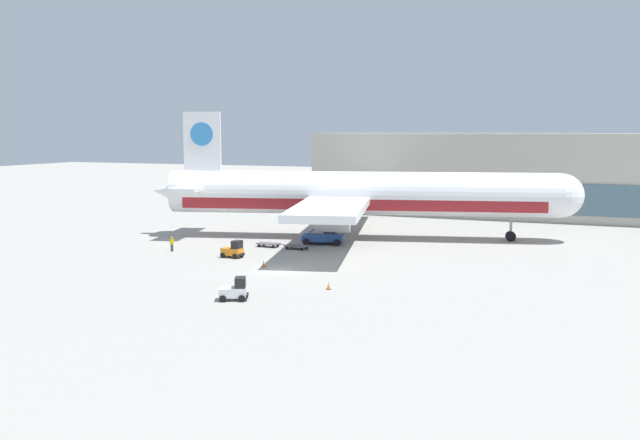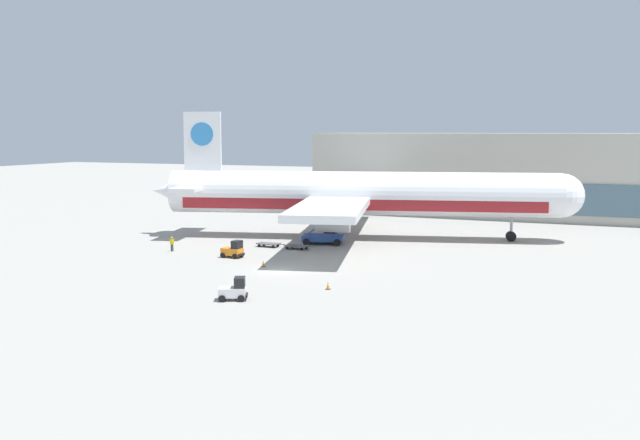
% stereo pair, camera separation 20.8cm
% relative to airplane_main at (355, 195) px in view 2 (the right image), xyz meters
% --- Properties ---
extents(ground_plane, '(400.00, 400.00, 0.00)m').
position_rel_airplane_main_xyz_m(ground_plane, '(0.04, -24.26, -5.84)').
color(ground_plane, '#9E9B93').
extents(terminal_building, '(90.00, 18.20, 14.00)m').
position_rel_airplane_main_xyz_m(terminal_building, '(27.95, 34.93, 1.15)').
color(terminal_building, '#BCB7A8').
rests_on(terminal_building, ground_plane).
extents(airplane_main, '(57.04, 48.50, 17.00)m').
position_rel_airplane_main_xyz_m(airplane_main, '(0.00, 0.00, 0.00)').
color(airplane_main, white).
rests_on(airplane_main, ground_plane).
extents(scissor_lift_loader, '(5.77, 4.43, 4.99)m').
position_rel_airplane_main_xyz_m(scissor_lift_loader, '(-2.10, -6.33, -3.91)').
color(scissor_lift_loader, '#284C99').
rests_on(scissor_lift_loader, ground_plane).
extents(baggage_tug_foreground, '(2.80, 2.40, 2.00)m').
position_rel_airplane_main_xyz_m(baggage_tug_foreground, '(2.19, -37.61, -4.96)').
color(baggage_tug_foreground, silver).
rests_on(baggage_tug_foreground, ground_plane).
extents(baggage_tug_mid, '(2.53, 1.76, 2.00)m').
position_rel_airplane_main_xyz_m(baggage_tug_mid, '(-7.92, -19.43, -4.96)').
color(baggage_tug_mid, orange).
rests_on(baggage_tug_mid, ground_plane).
extents(baggage_dolly_lead, '(3.72, 1.59, 0.48)m').
position_rel_airplane_main_xyz_m(baggage_dolly_lead, '(-7.55, -11.11, -5.45)').
color(baggage_dolly_lead, '#56565B').
rests_on(baggage_dolly_lead, ground_plane).
extents(baggage_dolly_second, '(3.72, 1.59, 0.48)m').
position_rel_airplane_main_xyz_m(baggage_dolly_second, '(-3.55, -11.41, -5.45)').
color(baggage_dolly_second, '#56565B').
rests_on(baggage_dolly_second, ground_plane).
extents(ground_crew_near, '(0.57, 0.27, 1.78)m').
position_rel_airplane_main_xyz_m(ground_crew_near, '(-16.85, -18.45, -4.79)').
color(ground_crew_near, black).
rests_on(ground_crew_near, ground_plane).
extents(traffic_cone_near, '(0.40, 0.40, 0.77)m').
position_rel_airplane_main_xyz_m(traffic_cone_near, '(8.11, -30.72, -5.46)').
color(traffic_cone_near, black).
rests_on(traffic_cone_near, ground_plane).
extents(traffic_cone_far, '(0.40, 0.40, 0.71)m').
position_rel_airplane_main_xyz_m(traffic_cone_far, '(-2.29, -23.12, -5.49)').
color(traffic_cone_far, black).
rests_on(traffic_cone_far, ground_plane).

